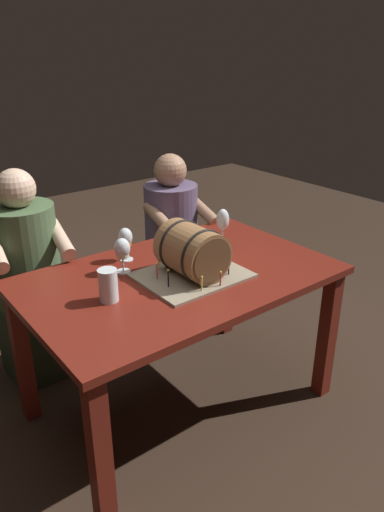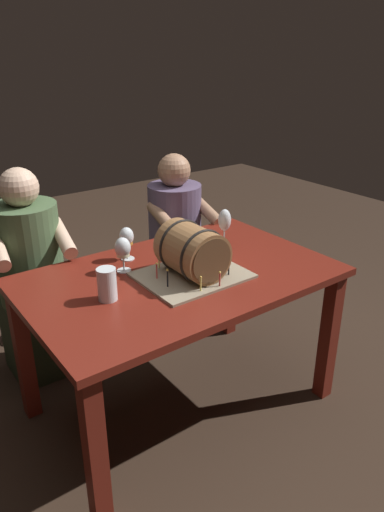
% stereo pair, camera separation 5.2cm
% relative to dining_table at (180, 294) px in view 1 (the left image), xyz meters
% --- Properties ---
extents(ground_plane, '(8.00, 8.00, 0.00)m').
position_rel_dining_table_xyz_m(ground_plane, '(0.00, 0.00, -0.63)').
color(ground_plane, '#332319').
extents(dining_table, '(1.41, 0.89, 0.74)m').
position_rel_dining_table_xyz_m(dining_table, '(0.00, 0.00, 0.00)').
color(dining_table, maroon).
rests_on(dining_table, ground).
extents(barrel_cake, '(0.47, 0.38, 0.25)m').
position_rel_dining_table_xyz_m(barrel_cake, '(0.03, -0.06, 0.22)').
color(barrel_cake, gray).
rests_on(barrel_cake, dining_table).
extents(wine_glass_amber, '(0.07, 0.07, 0.16)m').
position_rel_dining_table_xyz_m(wine_glass_amber, '(-0.11, 0.29, 0.22)').
color(wine_glass_amber, white).
rests_on(wine_glass_amber, dining_table).
extents(wine_glass_empty, '(0.07, 0.07, 0.21)m').
position_rel_dining_table_xyz_m(wine_glass_empty, '(0.36, 0.12, 0.25)').
color(wine_glass_empty, white).
rests_on(wine_glass_empty, dining_table).
extents(wine_glass_white, '(0.07, 0.07, 0.16)m').
position_rel_dining_table_xyz_m(wine_glass_white, '(-0.19, 0.18, 0.22)').
color(wine_glass_white, white).
rests_on(wine_glass_white, dining_table).
extents(beer_pint, '(0.08, 0.08, 0.14)m').
position_rel_dining_table_xyz_m(beer_pint, '(-0.38, -0.03, 0.17)').
color(beer_pint, white).
rests_on(beer_pint, dining_table).
extents(person_seated_left, '(0.42, 0.50, 1.16)m').
position_rel_dining_table_xyz_m(person_seated_left, '(-0.46, 0.70, -0.09)').
color(person_seated_left, '#2A3A24').
rests_on(person_seated_left, ground).
extents(person_seated_right, '(0.40, 0.49, 1.12)m').
position_rel_dining_table_xyz_m(person_seated_right, '(0.46, 0.70, -0.12)').
color(person_seated_right, '#372D40').
rests_on(person_seated_right, ground).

